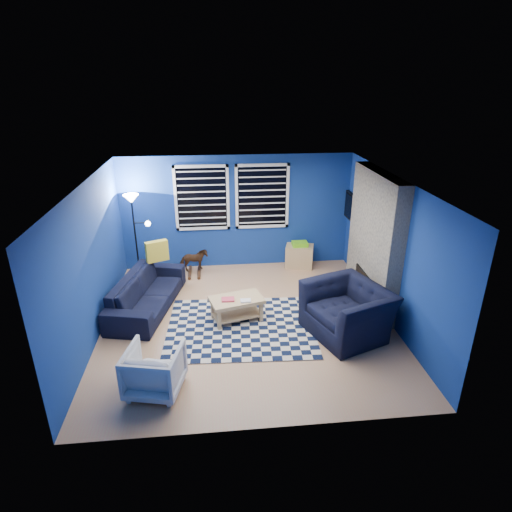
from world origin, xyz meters
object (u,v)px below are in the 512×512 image
(armchair_big, at_px, (347,311))
(rocking_horse, at_px, (194,260))
(coffee_table, at_px, (237,304))
(floor_lamp, at_px, (133,211))
(sofa, at_px, (147,292))
(cabinet, at_px, (299,256))
(tv, at_px, (353,209))
(armchair_bent, at_px, (154,370))

(armchair_big, distance_m, rocking_horse, 3.69)
(coffee_table, height_order, floor_lamp, floor_lamp)
(sofa, height_order, cabinet, sofa)
(tv, bearing_deg, cabinet, 166.82)
(rocking_horse, xyz_separation_m, coffee_table, (0.80, -2.01, -0.01))
(rocking_horse, distance_m, floor_lamp, 1.64)
(sofa, distance_m, armchair_big, 3.63)
(cabinet, distance_m, floor_lamp, 3.72)
(cabinet, xyz_separation_m, floor_lamp, (-3.51, -0.20, 1.23))
(floor_lamp, bearing_deg, coffee_table, -45.38)
(rocking_horse, bearing_deg, armchair_big, -146.97)
(armchair_big, xyz_separation_m, cabinet, (-0.24, 2.77, -0.16))
(armchair_bent, xyz_separation_m, coffee_table, (1.22, 1.72, -0.02))
(tv, relative_size, cabinet, 1.45)
(armchair_bent, bearing_deg, cabinet, -112.83)
(tv, bearing_deg, armchair_bent, -136.54)
(armchair_bent, distance_m, cabinet, 4.78)
(rocking_horse, bearing_deg, floor_lamp, 79.95)
(tv, xyz_separation_m, floor_lamp, (-4.58, 0.05, 0.09))
(coffee_table, xyz_separation_m, cabinet, (1.56, 2.18, -0.05))
(cabinet, bearing_deg, floor_lamp, -161.41)
(armchair_bent, relative_size, floor_lamp, 0.41)
(tv, xyz_separation_m, cabinet, (-1.07, 0.25, -1.14))
(cabinet, bearing_deg, rocking_horse, -160.75)
(sofa, bearing_deg, armchair_big, -96.60)
(tv, distance_m, cabinet, 1.58)
(sofa, xyz_separation_m, armchair_big, (3.42, -1.21, 0.10))
(coffee_table, bearing_deg, cabinet, 54.42)
(tv, xyz_separation_m, armchair_bent, (-3.85, -3.64, -1.06))
(sofa, distance_m, floor_lamp, 1.83)
(sofa, relative_size, armchair_big, 1.68)
(tv, relative_size, rocking_horse, 1.69)
(armchair_big, bearing_deg, floor_lamp, -145.67)
(sofa, relative_size, floor_lamp, 1.19)
(armchair_big, height_order, rocking_horse, armchair_big)
(armchair_bent, bearing_deg, coffee_table, -112.73)
(sofa, xyz_separation_m, rocking_horse, (0.82, 1.40, 0.00))
(coffee_table, bearing_deg, rocking_horse, 111.77)
(coffee_table, height_order, cabinet, cabinet)
(rocking_horse, height_order, floor_lamp, floor_lamp)
(tv, distance_m, sofa, 4.57)
(sofa, bearing_deg, cabinet, -50.95)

